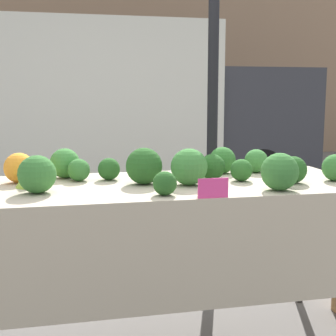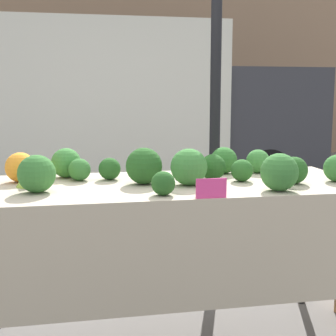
{
  "view_description": "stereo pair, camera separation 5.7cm",
  "coord_description": "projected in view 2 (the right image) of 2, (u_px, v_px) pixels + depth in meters",
  "views": [
    {
      "loc": [
        -0.49,
        -2.34,
        1.34
      ],
      "look_at": [
        0.0,
        0.0,
        0.97
      ],
      "focal_mm": 50.0,
      "sensor_mm": 36.0,
      "label": 1
    },
    {
      "loc": [
        -0.44,
        -2.35,
        1.34
      ],
      "look_at": [
        0.0,
        0.0,
        0.97
      ],
      "focal_mm": 50.0,
      "sensor_mm": 36.0,
      "label": 2
    }
  ],
  "objects": [
    {
      "name": "broccoli_head_1",
      "position": [
        224.0,
        160.0,
        2.72
      ],
      "size": [
        0.16,
        0.16,
        0.16
      ],
      "color": "#2D6628",
      "rests_on": "market_table"
    },
    {
      "name": "broccoli_head_3",
      "position": [
        110.0,
        169.0,
        2.52
      ],
      "size": [
        0.12,
        0.12,
        0.12
      ],
      "color": "#23511E",
      "rests_on": "market_table"
    },
    {
      "name": "building_facade",
      "position": [
        99.0,
        30.0,
        10.12
      ],
      "size": [
        16.0,
        0.6,
        5.53
      ],
      "color": "#9E7A5B",
      "rests_on": "ground_plane"
    },
    {
      "name": "broccoli_head_2",
      "position": [
        189.0,
        167.0,
        2.36
      ],
      "size": [
        0.19,
        0.19,
        0.19
      ],
      "color": "#387533",
      "rests_on": "market_table"
    },
    {
      "name": "orange_cauliflower",
      "position": [
        20.0,
        167.0,
        2.45
      ],
      "size": [
        0.16,
        0.16,
        0.16
      ],
      "color": "orange",
      "rests_on": "market_table"
    },
    {
      "name": "market_table",
      "position": [
        170.0,
        208.0,
        2.38
      ],
      "size": [
        2.03,
        0.81,
        0.89
      ],
      "color": "tan",
      "rests_on": "ground_plane"
    },
    {
      "name": "broccoli_head_5",
      "position": [
        66.0,
        163.0,
        2.59
      ],
      "size": [
        0.16,
        0.16,
        0.16
      ],
      "color": "#387533",
      "rests_on": "market_table"
    },
    {
      "name": "broccoli_head_7",
      "position": [
        37.0,
        174.0,
        2.18
      ],
      "size": [
        0.18,
        0.18,
        0.18
      ],
      "color": "#336B2D",
      "rests_on": "market_table"
    },
    {
      "name": "broccoli_head_0",
      "position": [
        144.0,
        166.0,
        2.4
      ],
      "size": [
        0.19,
        0.19,
        0.19
      ],
      "color": "#23511E",
      "rests_on": "market_table"
    },
    {
      "name": "broccoli_head_4",
      "position": [
        294.0,
        170.0,
        2.41
      ],
      "size": [
        0.14,
        0.14,
        0.14
      ],
      "color": "#23511E",
      "rests_on": "market_table"
    },
    {
      "name": "broccoli_head_8",
      "position": [
        80.0,
        170.0,
        2.5
      ],
      "size": [
        0.12,
        0.12,
        0.12
      ],
      "color": "#336B2D",
      "rests_on": "market_table"
    },
    {
      "name": "parked_truck",
      "position": [
        123.0,
        106.0,
        6.57
      ],
      "size": [
        4.92,
        2.2,
        2.25
      ],
      "color": "silver",
      "rests_on": "ground_plane"
    },
    {
      "name": "broccoli_head_10",
      "position": [
        258.0,
        161.0,
        2.74
      ],
      "size": [
        0.14,
        0.14,
        0.14
      ],
      "color": "#387533",
      "rests_on": "market_table"
    },
    {
      "name": "romanesco_head",
      "position": [
        31.0,
        174.0,
        2.34
      ],
      "size": [
        0.15,
        0.15,
        0.12
      ],
      "color": "#93B238",
      "rests_on": "market_table"
    },
    {
      "name": "broccoli_head_11",
      "position": [
        213.0,
        167.0,
        2.52
      ],
      "size": [
        0.14,
        0.14,
        0.14
      ],
      "color": "#23511E",
      "rests_on": "market_table"
    },
    {
      "name": "price_sign",
      "position": [
        211.0,
        188.0,
        2.07
      ],
      "size": [
        0.14,
        0.01,
        0.09
      ],
      "color": "#E53D84",
      "rests_on": "market_table"
    },
    {
      "name": "tent_pole",
      "position": [
        215.0,
        98.0,
        3.04
      ],
      "size": [
        0.07,
        0.07,
        2.66
      ],
      "color": "black",
      "rests_on": "ground_plane"
    },
    {
      "name": "broccoli_head_6",
      "position": [
        163.0,
        183.0,
        2.13
      ],
      "size": [
        0.11,
        0.11,
        0.11
      ],
      "color": "#23511E",
      "rests_on": "market_table"
    },
    {
      "name": "broccoli_head_12",
      "position": [
        279.0,
        172.0,
        2.22
      ],
      "size": [
        0.18,
        0.18,
        0.18
      ],
      "color": "#336B2D",
      "rests_on": "market_table"
    },
    {
      "name": "broccoli_head_9",
      "position": [
        242.0,
        170.0,
        2.47
      ],
      "size": [
        0.12,
        0.12,
        0.12
      ],
      "color": "#285B23",
      "rests_on": "market_table"
    }
  ]
}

